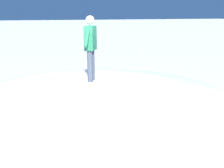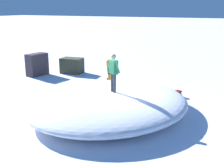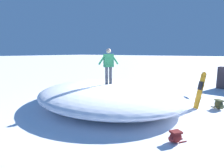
% 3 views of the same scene
% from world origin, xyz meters
% --- Properties ---
extents(ground, '(240.00, 240.00, 0.00)m').
position_xyz_m(ground, '(0.00, 0.00, 0.00)').
color(ground, white).
extents(snow_mound, '(8.43, 9.06, 1.03)m').
position_xyz_m(snow_mound, '(0.34, 0.46, 0.52)').
color(snow_mound, white).
rests_on(snow_mound, ground).
extents(snowboarder_standing, '(0.90, 0.61, 1.66)m').
position_xyz_m(snowboarder_standing, '(0.14, 0.41, 1.98)').
color(snowboarder_standing, '#333842').
rests_on(snowboarder_standing, snow_mound).
extents(snowboard_primary_upright, '(0.48, 0.43, 1.66)m').
position_xyz_m(snowboard_primary_upright, '(2.19, -3.22, 0.86)').
color(snowboard_primary_upright, orange).
rests_on(snowboard_primary_upright, ground).
extents(backpack_near, '(0.61, 0.61, 0.43)m').
position_xyz_m(backpack_near, '(2.54, -3.98, 0.22)').
color(backpack_near, '#383D23').
rests_on(backpack_near, ground).
extents(backpack_far, '(0.56, 0.48, 0.34)m').
position_xyz_m(backpack_far, '(-1.81, -3.41, 0.17)').
color(backpack_far, maroon).
rests_on(backpack_far, ground).
extents(rock_outcrop, '(3.05, 3.03, 1.52)m').
position_xyz_m(rock_outcrop, '(7.34, -4.76, 0.65)').
color(rock_outcrop, '#414130').
rests_on(rock_outcrop, ground).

